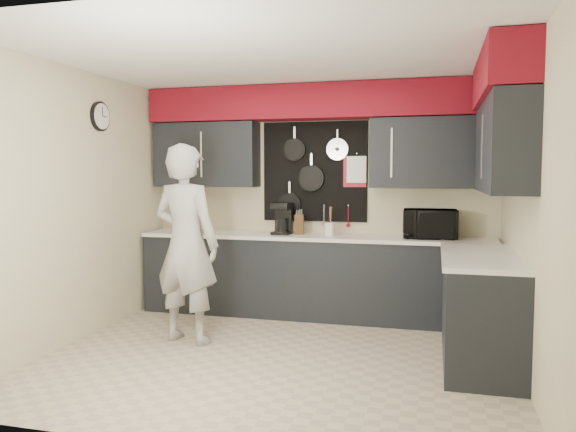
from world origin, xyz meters
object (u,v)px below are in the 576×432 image
(knife_block, at_px, (299,225))
(person, at_px, (186,244))
(utensil_crock, at_px, (330,229))
(microwave, at_px, (430,224))
(coffee_maker, at_px, (282,218))

(knife_block, bearing_deg, person, -131.25)
(utensil_crock, bearing_deg, microwave, 2.20)
(person, bearing_deg, knife_block, -110.77)
(knife_block, relative_size, utensil_crock, 1.50)
(microwave, relative_size, utensil_crock, 3.76)
(coffee_maker, bearing_deg, knife_block, 7.58)
(knife_block, height_order, utensil_crock, knife_block)
(coffee_maker, bearing_deg, utensil_crock, -1.53)
(microwave, distance_m, coffee_maker, 1.62)
(knife_block, distance_m, utensil_crock, 0.36)
(person, bearing_deg, microwave, -139.15)
(microwave, distance_m, person, 2.56)
(coffee_maker, bearing_deg, person, -114.16)
(utensil_crock, xyz_separation_m, coffee_maker, (-0.55, 0.03, 0.11))
(knife_block, bearing_deg, coffee_maker, 176.77)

